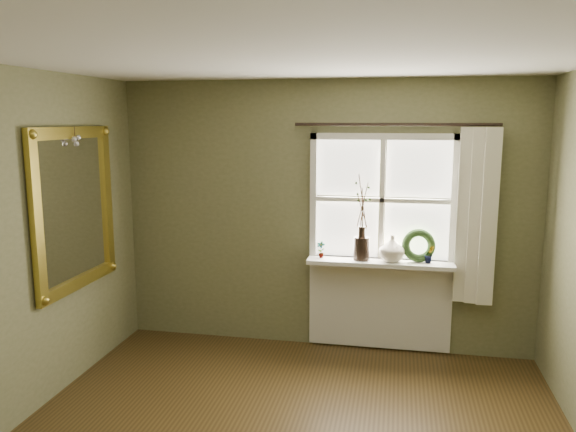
# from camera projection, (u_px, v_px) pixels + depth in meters

# --- Properties ---
(ceiling) EXTENTS (4.50, 4.50, 0.00)m
(ceiling) POSITION_uv_depth(u_px,v_px,m) (272.00, 49.00, 3.02)
(ceiling) COLOR silver
(ceiling) RESTS_ON ground
(wall_back) EXTENTS (4.00, 0.10, 2.60)m
(wall_back) POSITION_uv_depth(u_px,v_px,m) (325.00, 216.00, 5.46)
(wall_back) COLOR #696A45
(wall_back) RESTS_ON ground
(window_frame) EXTENTS (1.36, 0.06, 1.24)m
(window_frame) POSITION_uv_depth(u_px,v_px,m) (382.00, 200.00, 5.26)
(window_frame) COLOR silver
(window_frame) RESTS_ON wall_back
(window_sill) EXTENTS (1.36, 0.26, 0.04)m
(window_sill) POSITION_uv_depth(u_px,v_px,m) (380.00, 263.00, 5.25)
(window_sill) COLOR silver
(window_sill) RESTS_ON wall_back
(window_apron) EXTENTS (1.36, 0.04, 0.88)m
(window_apron) POSITION_uv_depth(u_px,v_px,m) (379.00, 304.00, 5.44)
(window_apron) COLOR silver
(window_apron) RESTS_ON ground
(dark_jug) EXTENTS (0.20, 0.20, 0.22)m
(dark_jug) POSITION_uv_depth(u_px,v_px,m) (362.00, 248.00, 5.27)
(dark_jug) COLOR black
(dark_jug) RESTS_ON window_sill
(cream_vase) EXTENTS (0.29, 0.29, 0.25)m
(cream_vase) POSITION_uv_depth(u_px,v_px,m) (392.00, 248.00, 5.21)
(cream_vase) COLOR silver
(cream_vase) RESTS_ON window_sill
(wreath) EXTENTS (0.33, 0.19, 0.32)m
(wreath) POSITION_uv_depth(u_px,v_px,m) (418.00, 249.00, 5.20)
(wreath) COLOR #253E1B
(wreath) RESTS_ON window_sill
(potted_plant_left) EXTENTS (0.10, 0.08, 0.16)m
(potted_plant_left) POSITION_uv_depth(u_px,v_px,m) (321.00, 250.00, 5.34)
(potted_plant_left) COLOR #253E1B
(potted_plant_left) RESTS_ON window_sill
(potted_plant_right) EXTENTS (0.11, 0.10, 0.17)m
(potted_plant_right) POSITION_uv_depth(u_px,v_px,m) (429.00, 254.00, 5.15)
(potted_plant_right) COLOR #253E1B
(potted_plant_right) RESTS_ON window_sill
(curtain) EXTENTS (0.36, 0.12, 1.59)m
(curtain) POSITION_uv_depth(u_px,v_px,m) (476.00, 217.00, 5.02)
(curtain) COLOR silver
(curtain) RESTS_ON wall_back
(curtain_rod) EXTENTS (1.84, 0.03, 0.03)m
(curtain_rod) POSITION_uv_depth(u_px,v_px,m) (395.00, 124.00, 5.06)
(curtain_rod) COLOR black
(curtain_rod) RESTS_ON wall_back
(gilt_mirror) EXTENTS (0.10, 1.14, 1.36)m
(gilt_mirror) POSITION_uv_depth(u_px,v_px,m) (75.00, 208.00, 4.70)
(gilt_mirror) COLOR white
(gilt_mirror) RESTS_ON wall_left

